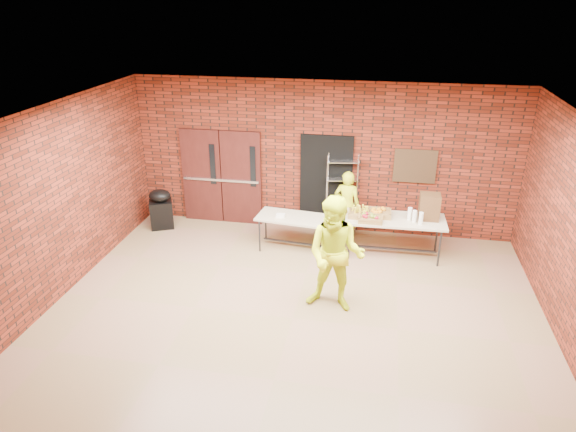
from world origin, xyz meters
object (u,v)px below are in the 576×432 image
(table_right, at_px, (395,222))
(volunteer_woman, at_px, (347,205))
(volunteer_man, at_px, (336,255))
(wire_rack, at_px, (342,195))
(coffee_dispenser, at_px, (429,207))
(table_left, at_px, (299,220))
(covered_grill, at_px, (161,209))

(table_right, relative_size, volunteer_woman, 1.30)
(volunteer_woman, xyz_separation_m, volunteer_man, (0.03, -2.66, 0.24))
(wire_rack, distance_m, coffee_dispenser, 1.88)
(coffee_dispenser, relative_size, volunteer_man, 0.26)
(coffee_dispenser, bearing_deg, volunteer_woman, 162.58)
(coffee_dispenser, bearing_deg, volunteer_man, -126.10)
(table_left, bearing_deg, covered_grill, 178.05)
(coffee_dispenser, xyz_separation_m, volunteer_woman, (-1.60, 0.50, -0.30))
(wire_rack, xyz_separation_m, table_right, (1.11, -0.83, -0.16))
(volunteer_woman, bearing_deg, wire_rack, -51.74)
(table_left, distance_m, covered_grill, 3.16)
(table_left, bearing_deg, volunteer_woman, 43.25)
(coffee_dispenser, relative_size, volunteer_woman, 0.34)
(covered_grill, bearing_deg, table_right, -28.64)
(wire_rack, height_order, table_left, wire_rack)
(wire_rack, distance_m, volunteer_woman, 0.29)
(table_left, xyz_separation_m, table_right, (1.88, 0.07, 0.09))
(covered_grill, bearing_deg, volunteer_man, -55.27)
(wire_rack, height_order, table_right, wire_rack)
(wire_rack, xyz_separation_m, volunteer_woman, (0.13, -0.22, -0.14))
(volunteer_man, bearing_deg, table_left, 123.14)
(volunteer_woman, relative_size, volunteer_man, 0.76)
(coffee_dispenser, height_order, volunteer_woman, volunteer_woman)
(wire_rack, distance_m, covered_grill, 3.94)
(table_left, relative_size, covered_grill, 1.96)
(wire_rack, bearing_deg, table_left, -138.89)
(table_right, height_order, covered_grill, covered_grill)
(table_right, relative_size, volunteer_man, 0.99)
(table_left, relative_size, coffee_dispenser, 3.45)
(table_right, xyz_separation_m, volunteer_woman, (-0.98, 0.61, 0.02))
(coffee_dispenser, bearing_deg, covered_grill, 177.21)
(table_left, xyz_separation_m, volunteer_woman, (0.90, 0.68, 0.11))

